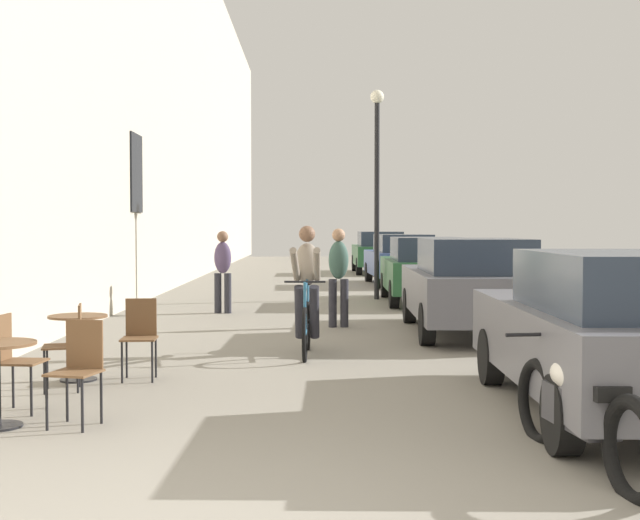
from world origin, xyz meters
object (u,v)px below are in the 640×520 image
object	(u,v)px
parked_car_fourth	(401,259)
parked_motorcycle	(581,409)
cafe_chair_near_toward_wall	(79,365)
cafe_table_mid	(78,333)
street_lamp	(377,167)
parked_car_nearest	(612,331)
cafe_chair_mid_toward_street	(140,333)
parked_car_third	(425,269)
cafe_chair_near_toward_street	(13,356)
parked_car_second	(469,284)
cyclist_on_bicycle	(307,293)
parked_car_fifth	(379,252)
pedestrian_mid	(223,267)
cafe_chair_mid_toward_wall	(70,341)
pedestrian_near	(339,272)

from	to	relation	value
parked_car_fourth	parked_motorcycle	distance (m)	18.47
cafe_chair_near_toward_wall	cafe_table_mid	distance (m)	2.14
parked_car_fourth	street_lamp	bearing A→B (deg)	-102.68
street_lamp	parked_car_nearest	world-z (taller)	street_lamp
cafe_chair_mid_toward_street	street_lamp	world-z (taller)	street_lamp
parked_car_third	parked_car_fourth	distance (m)	5.84
cafe_chair_near_toward_street	parked_car_second	size ratio (longest dim) A/B	0.21
cafe_chair_near_toward_wall	cyclist_on_bicycle	world-z (taller)	cyclist_on_bicycle
parked_car_fifth	pedestrian_mid	bearing A→B (deg)	-106.55
cafe_table_mid	parked_car_second	distance (m)	6.40
parked_car_second	parked_motorcycle	xyz separation A→B (m)	(-0.59, -7.21, -0.38)
cafe_chair_near_toward_wall	cafe_chair_mid_toward_wall	distance (m)	1.58
cyclist_on_bicycle	parked_car_second	world-z (taller)	cyclist_on_bicycle
pedestrian_near	pedestrian_mid	xyz separation A→B (m)	(-2.21, 2.32, -0.03)
pedestrian_mid	parked_car_second	bearing A→B (deg)	-37.46
street_lamp	parked_motorcycle	xyz separation A→B (m)	(0.36, -13.57, -2.70)
parked_car_nearest	parked_motorcycle	xyz separation A→B (m)	(-0.77, -1.51, -0.36)
cyclist_on_bicycle	cafe_chair_mid_toward_wall	bearing A→B (deg)	-134.42
cafe_table_mid	cafe_chair_mid_toward_wall	bearing A→B (deg)	-82.52
parked_car_second	parked_motorcycle	size ratio (longest dim) A/B	2.02
cafe_chair_near_toward_wall	parked_car_third	distance (m)	12.23
parked_car_second	parked_car_fourth	world-z (taller)	parked_car_second
cafe_chair_near_toward_wall	cafe_table_mid	size ratio (longest dim) A/B	1.24
cafe_chair_near_toward_wall	parked_car_third	bearing A→B (deg)	68.33
cyclist_on_bicycle	cafe_chair_near_toward_street	bearing A→B (deg)	-127.42
cafe_table_mid	pedestrian_near	distance (m)	5.72
cafe_chair_near_toward_wall	parked_car_second	bearing A→B (deg)	53.11
cafe_table_mid	pedestrian_near	world-z (taller)	pedestrian_near
pedestrian_near	parked_car_nearest	world-z (taller)	pedestrian_near
cafe_chair_mid_toward_street	cafe_chair_mid_toward_wall	bearing A→B (deg)	-132.72
cafe_chair_mid_toward_street	parked_car_fifth	bearing A→B (deg)	78.35
cyclist_on_bicycle	parked_car_second	xyz separation A→B (m)	(2.56, 1.99, -0.02)
cafe_chair_near_toward_street	cafe_chair_mid_toward_street	xyz separation A→B (m)	(0.81, 1.63, 0.00)
cafe_chair_near_toward_street	cafe_table_mid	size ratio (longest dim) A/B	1.24
parked_car_nearest	parked_car_fifth	world-z (taller)	parked_car_fifth
cafe_chair_near_toward_wall	parked_car_third	xyz separation A→B (m)	(4.52, 11.37, 0.25)
cafe_table_mid	street_lamp	distance (m)	11.35
pedestrian_mid	parked_motorcycle	size ratio (longest dim) A/B	0.76
street_lamp	parked_motorcycle	size ratio (longest dim) A/B	2.29
parked_car_nearest	parked_car_third	size ratio (longest dim) A/B	1.00
cafe_chair_mid_toward_street	parked_car_fourth	distance (m)	15.74
parked_car_third	pedestrian_near	bearing A→B (deg)	-114.89
parked_car_fourth	cafe_chair_near_toward_wall	bearing A→B (deg)	-105.02
parked_car_nearest	parked_motorcycle	size ratio (longest dim) A/B	1.96
cafe_chair_mid_toward_wall	parked_car_second	world-z (taller)	parked_car_second
cafe_table_mid	cafe_chair_mid_toward_street	world-z (taller)	cafe_chair_mid_toward_street
cyclist_on_bicycle	parked_car_fourth	distance (m)	13.50
cyclist_on_bicycle	parked_car_third	distance (m)	7.83
cafe_chair_mid_toward_wall	parked_car_fourth	bearing A→B (deg)	71.92
pedestrian_near	street_lamp	xyz separation A→B (m)	(1.08, 5.43, 2.17)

